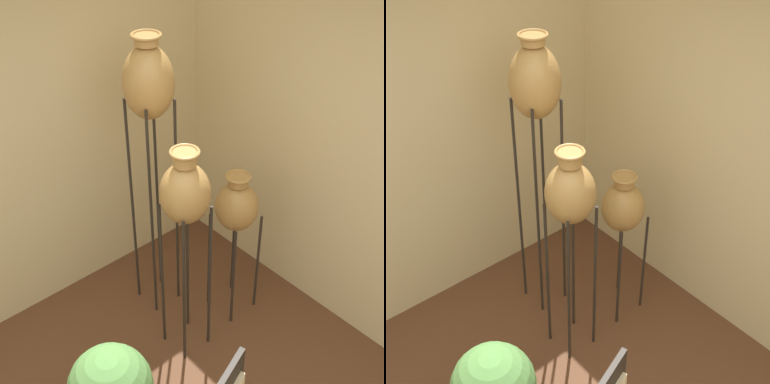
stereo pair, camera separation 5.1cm
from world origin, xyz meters
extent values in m
cylinder|color=#28231E|center=(1.05, 1.38, 0.87)|extent=(0.02, 0.02, 1.73)
cylinder|color=#28231E|center=(1.27, 1.38, 0.87)|extent=(0.02, 0.02, 1.73)
cylinder|color=#28231E|center=(1.05, 1.60, 0.87)|extent=(0.02, 0.02, 1.73)
cylinder|color=#28231E|center=(1.27, 1.60, 0.87)|extent=(0.02, 0.02, 1.73)
torus|color=#28231E|center=(1.16, 1.49, 1.73)|extent=(0.23, 0.23, 0.02)
ellipsoid|color=#B28447|center=(1.16, 1.49, 1.84)|extent=(0.33, 0.33, 0.48)
cylinder|color=#B28447|center=(1.16, 1.49, 2.11)|extent=(0.15, 0.15, 0.06)
torus|color=#B28447|center=(1.16, 1.49, 2.13)|extent=(0.19, 0.19, 0.02)
cylinder|color=#28231E|center=(0.92, 0.89, 0.62)|extent=(0.02, 0.02, 1.24)
cylinder|color=#28231E|center=(1.14, 0.89, 0.62)|extent=(0.02, 0.02, 1.24)
cylinder|color=#28231E|center=(0.92, 1.11, 0.62)|extent=(0.02, 0.02, 1.24)
cylinder|color=#28231E|center=(1.14, 1.11, 0.62)|extent=(0.02, 0.02, 1.24)
torus|color=#28231E|center=(1.03, 1.00, 1.24)|extent=(0.24, 0.24, 0.02)
ellipsoid|color=#B28447|center=(1.03, 1.00, 1.33)|extent=(0.31, 0.31, 0.41)
cylinder|color=#B28447|center=(1.03, 1.00, 1.57)|extent=(0.14, 0.14, 0.08)
torus|color=#B28447|center=(1.03, 1.00, 1.61)|extent=(0.18, 0.18, 0.02)
cylinder|color=#28231E|center=(1.40, 0.91, 0.44)|extent=(0.02, 0.02, 0.88)
cylinder|color=#28231E|center=(1.66, 0.91, 0.44)|extent=(0.02, 0.02, 0.88)
cylinder|color=#28231E|center=(1.40, 1.17, 0.44)|extent=(0.02, 0.02, 0.88)
cylinder|color=#28231E|center=(1.66, 1.17, 0.44)|extent=(0.02, 0.02, 0.88)
torus|color=#28231E|center=(1.53, 1.04, 0.88)|extent=(0.26, 0.26, 0.02)
ellipsoid|color=#B28447|center=(1.53, 1.04, 0.96)|extent=(0.30, 0.30, 0.37)
cylinder|color=#B28447|center=(1.53, 1.04, 1.18)|extent=(0.14, 0.14, 0.07)
torus|color=#B28447|center=(1.53, 1.04, 1.21)|extent=(0.18, 0.18, 0.02)
camera|label=1|loc=(-0.67, -0.99, 3.17)|focal=50.00mm
camera|label=2|loc=(-0.63, -1.03, 3.17)|focal=50.00mm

